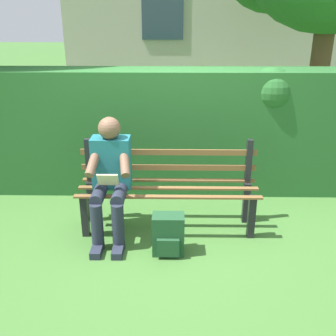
# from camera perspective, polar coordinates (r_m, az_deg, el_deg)

# --- Properties ---
(ground) EXTENTS (60.00, 60.00, 0.00)m
(ground) POSITION_cam_1_polar(r_m,az_deg,el_deg) (4.19, 0.02, -8.77)
(ground) COLOR #3D6B2D
(park_bench) EXTENTS (1.84, 0.47, 0.93)m
(park_bench) POSITION_cam_1_polar(r_m,az_deg,el_deg) (4.04, 0.04, -2.77)
(park_bench) COLOR black
(park_bench) RESTS_ON ground
(person_seated) EXTENTS (0.44, 0.73, 1.21)m
(person_seated) POSITION_cam_1_polar(r_m,az_deg,el_deg) (3.86, -8.47, -1.08)
(person_seated) COLOR #1E6672
(person_seated) RESTS_ON ground
(hedge_backdrop) EXTENTS (5.61, 0.66, 1.56)m
(hedge_backdrop) POSITION_cam_1_polar(r_m,az_deg,el_deg) (4.90, -5.28, 5.69)
(hedge_backdrop) COLOR #265B28
(hedge_backdrop) RESTS_ON ground
(backpack) EXTENTS (0.30, 0.25, 0.40)m
(backpack) POSITION_cam_1_polar(r_m,az_deg,el_deg) (3.70, 0.04, -9.76)
(backpack) COLOR #1E4728
(backpack) RESTS_ON ground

